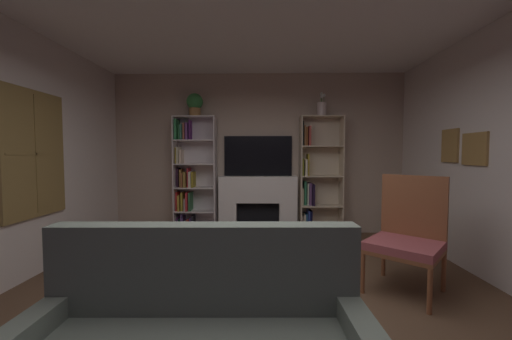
{
  "coord_description": "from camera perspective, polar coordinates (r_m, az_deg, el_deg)",
  "views": [
    {
      "loc": [
        0.08,
        -2.49,
        1.41
      ],
      "look_at": [
        0.0,
        1.15,
        1.22
      ],
      "focal_mm": 21.01,
      "sensor_mm": 36.0,
      "label": 1
    }
  ],
  "objects": [
    {
      "name": "vase_with_flowers",
      "position": [
        5.38,
        12.4,
        11.39
      ],
      "size": [
        0.16,
        0.16,
        0.41
      ],
      "color": "beige",
      "rests_on": "bookshelf_right"
    },
    {
      "name": "fireplace",
      "position": [
        5.32,
        0.37,
        -6.37
      ],
      "size": [
        1.47,
        0.54,
        1.02
      ],
      "color": "white",
      "rests_on": "ground_plane"
    },
    {
      "name": "tv",
      "position": [
        5.34,
        0.39,
        2.67
      ],
      "size": [
        1.2,
        0.06,
        0.71
      ],
      "primitive_type": "cube",
      "color": "black",
      "rests_on": "fireplace"
    },
    {
      "name": "bookshelf_left",
      "position": [
        5.42,
        -12.28,
        -1.61
      ],
      "size": [
        0.72,
        0.32,
        2.07
      ],
      "color": "silver",
      "rests_on": "ground_plane"
    },
    {
      "name": "potted_plant",
      "position": [
        5.42,
        -11.58,
        12.24
      ],
      "size": [
        0.28,
        0.28,
        0.4
      ],
      "color": "#AC7844",
      "rests_on": "bookshelf_left"
    },
    {
      "name": "coffee_table",
      "position": [
        2.52,
        -7.41,
        -21.28
      ],
      "size": [
        0.79,
        0.41,
        0.45
      ],
      "color": "brown",
      "rests_on": "ground_plane"
    },
    {
      "name": "bookshelf_right",
      "position": [
        5.35,
        11.22,
        -1.86
      ],
      "size": [
        0.72,
        0.32,
        2.07
      ],
      "color": "beige",
      "rests_on": "ground_plane"
    },
    {
      "name": "wall_back_accent",
      "position": [
        5.4,
        0.4,
        3.1
      ],
      "size": [
        5.25,
        0.06,
        2.84
      ],
      "primitive_type": "cube",
      "color": "#B7A08E",
      "rests_on": "ground_plane"
    },
    {
      "name": "ground_plane",
      "position": [
        2.86,
        -0.55,
        -26.59
      ],
      "size": [
        6.92,
        6.92,
        0.0
      ],
      "primitive_type": "plane",
      "color": "brown"
    },
    {
      "name": "armchair",
      "position": [
        3.55,
        26.86,
        -10.85
      ],
      "size": [
        0.91,
        0.91,
        1.19
      ],
      "color": "brown",
      "rests_on": "ground_plane"
    }
  ]
}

